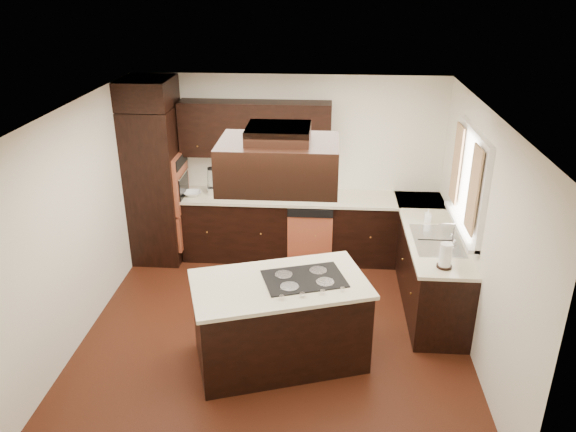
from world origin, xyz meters
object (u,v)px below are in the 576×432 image
object	(u,v)px
island	(280,323)
spice_rack	(254,184)
range_hood	(279,164)
oven_column	(156,185)

from	to	relation	value
island	spice_rack	size ratio (longest dim) A/B	4.28
range_hood	spice_rack	size ratio (longest dim) A/B	2.71
oven_column	range_hood	size ratio (longest dim) A/B	2.02
oven_column	range_hood	world-z (taller)	range_hood
island	range_hood	world-z (taller)	range_hood
island	spice_rack	bearing A→B (deg)	85.32
range_hood	spice_rack	xyz separation A→B (m)	(-0.55, 2.34, -1.08)
island	spice_rack	distance (m)	2.44
island	range_hood	size ratio (longest dim) A/B	1.58
oven_column	spice_rack	distance (m)	1.33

